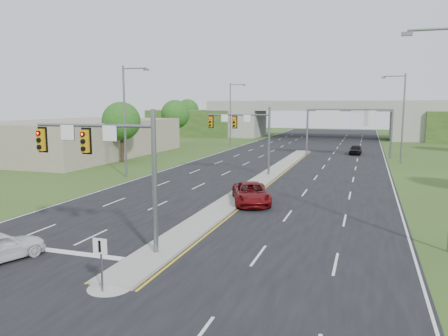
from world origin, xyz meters
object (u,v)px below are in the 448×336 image
signal_mast_far (247,129)px  keep_right_sign (101,256)px  overpass (323,122)px  car_far_c (355,150)px  car_far_a (251,193)px  sign_gantry (347,119)px  signal_mast_near (111,157)px

signal_mast_far → keep_right_sign: (2.26, -29.45, -3.21)m
signal_mast_far → overpass: 55.13m
overpass → car_far_c: (7.85, -31.63, -2.84)m
car_far_a → sign_gantry: bearing=60.7°
signal_mast_near → signal_mast_far: size_ratio=1.00×
keep_right_sign → sign_gantry: bearing=82.3°
car_far_a → car_far_c: 36.67m
signal_mast_far → overpass: bearing=87.6°
signal_mast_near → sign_gantry: signal_mast_near is taller
keep_right_sign → overpass: (0.00, 84.53, 2.04)m
keep_right_sign → overpass: bearing=90.0°
signal_mast_far → car_far_c: signal_mast_far is taller
sign_gantry → car_far_a: size_ratio=2.13×
overpass → car_far_a: bearing=-88.7°
signal_mast_far → signal_mast_near: bearing=-90.0°
sign_gantry → overpass: 35.75m
overpass → car_far_a: overpass is taller
keep_right_sign → car_far_a: size_ratio=0.40×
signal_mast_near → sign_gantry: (8.95, 44.99, 0.51)m
signal_mast_near → car_far_a: (3.76, 12.32, -3.95)m
signal_mast_near → car_far_a: bearing=73.0°
signal_mast_far → sign_gantry: size_ratio=0.60×
signal_mast_near → car_far_c: signal_mast_near is taller
keep_right_sign → car_far_a: (1.50, 16.77, -0.74)m
overpass → car_far_c: size_ratio=19.73×
car_far_a → car_far_c: size_ratio=1.34×
signal_mast_near → sign_gantry: bearing=78.8°
signal_mast_near → car_far_c: 49.65m
signal_mast_far → keep_right_sign: signal_mast_far is taller
signal_mast_near → car_far_a: signal_mast_near is taller
keep_right_sign → car_far_c: keep_right_sign is taller
keep_right_sign → car_far_a: bearing=84.9°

